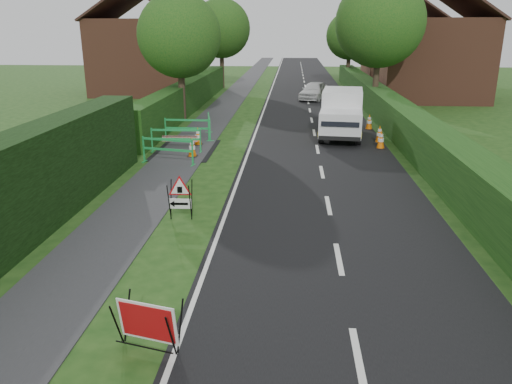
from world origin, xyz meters
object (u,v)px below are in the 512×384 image
object	(u,v)px
red_rect_sign	(147,323)
works_van	(342,113)
triangle_sign	(179,194)
hatchback_car	(314,91)

from	to	relation	value
red_rect_sign	works_van	bearing A→B (deg)	89.49
triangle_sign	hatchback_car	size ratio (longest dim) A/B	0.28
hatchback_car	red_rect_sign	bearing A→B (deg)	-80.48
triangle_sign	works_van	world-z (taller)	works_van
triangle_sign	works_van	bearing A→B (deg)	63.07
red_rect_sign	triangle_sign	world-z (taller)	triangle_sign
triangle_sign	hatchback_car	bearing A→B (deg)	77.63
triangle_sign	hatchback_car	distance (m)	24.39
triangle_sign	works_van	distance (m)	12.32
triangle_sign	hatchback_car	world-z (taller)	hatchback_car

